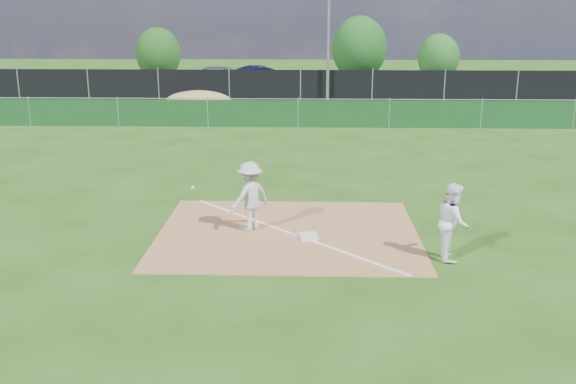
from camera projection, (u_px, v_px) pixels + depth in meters
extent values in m
plane|color=#20480F|center=(296.00, 151.00, 23.57)|extent=(90.00, 90.00, 0.00)
cube|color=#9B643E|center=(288.00, 233.00, 14.92)|extent=(6.00, 5.00, 0.02)
cube|color=white|center=(288.00, 232.00, 14.92)|extent=(5.01, 5.01, 0.01)
cube|color=#0E3615|center=(298.00, 114.00, 28.22)|extent=(44.00, 0.05, 1.20)
ellipsoid|color=olive|center=(198.00, 103.00, 31.74)|extent=(3.38, 2.60, 1.17)
cube|color=black|center=(301.00, 86.00, 35.82)|extent=(46.00, 0.04, 1.80)
cube|color=black|center=(301.00, 91.00, 40.88)|extent=(46.00, 9.00, 0.01)
cylinder|color=slate|center=(328.00, 29.00, 34.64)|extent=(0.16, 0.16, 8.00)
cube|color=silver|center=(309.00, 236.00, 14.54)|extent=(0.47, 0.47, 0.09)
imported|color=silver|center=(250.00, 196.00, 14.88)|extent=(1.19, 1.17, 1.64)
sphere|color=white|center=(193.00, 187.00, 14.80)|extent=(0.08, 0.08, 0.08)
imported|color=white|center=(453.00, 221.00, 13.20)|extent=(0.66, 0.83, 1.63)
imported|color=#96979C|center=(223.00, 78.00, 41.13)|extent=(5.05, 3.46, 1.60)
imported|color=black|center=(264.00, 78.00, 40.84)|extent=(5.07, 3.14, 1.58)
imported|color=black|center=(403.00, 82.00, 40.20)|extent=(4.57, 2.66, 1.24)
cylinder|color=#382316|center=(159.00, 73.00, 46.72)|extent=(0.24, 0.24, 1.07)
ellipsoid|color=#174012|center=(158.00, 53.00, 46.33)|extent=(3.22, 3.22, 3.71)
cylinder|color=#382316|center=(359.00, 73.00, 46.23)|extent=(0.24, 0.24, 1.30)
ellipsoid|color=#144614|center=(359.00, 48.00, 45.75)|extent=(3.91, 3.91, 4.49)
cylinder|color=#382316|center=(437.00, 76.00, 45.56)|extent=(0.24, 0.24, 0.97)
ellipsoid|color=#194F16|center=(439.00, 57.00, 45.21)|extent=(2.90, 2.90, 3.33)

